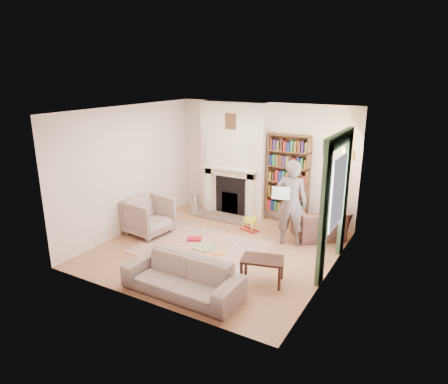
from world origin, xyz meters
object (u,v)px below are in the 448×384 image
Objects in this scene: bookcase at (288,175)px; sofa at (182,277)px; armchair_reading at (319,223)px; coffee_table at (262,270)px; man_reading at (291,203)px; armchair_left at (149,216)px; paraffin_heater at (195,204)px; rocking_horse at (250,223)px.

sofa is at bearing -94.29° from bookcase.
armchair_reading is at bearing -29.79° from bookcase.
man_reading is at bearing 80.26° from coffee_table.
armchair_left is 1.28× the size of coffee_table.
bookcase is 2.64× the size of coffee_table.
bookcase is 0.93× the size of sofa.
bookcase is at bearing -68.07° from armchair_reading.
armchair_reading reaches higher than coffee_table.
man_reading is (0.52, -1.16, -0.27)m from bookcase.
man_reading is 3.29× the size of paraffin_heater.
coffee_table is at bearing -42.02° from rocking_horse.
paraffin_heater is at bearing -25.76° from man_reading.
bookcase reaches higher than coffee_table.
armchair_left is (-3.36, -1.64, 0.06)m from armchair_reading.
bookcase is 3.36× the size of paraffin_heater.
man_reading is at bearing -10.66° from paraffin_heater.
armchair_reading is 3.18m from paraffin_heater.
bookcase is at bearing 86.02° from sofa.
bookcase is 1.02× the size of man_reading.
bookcase reaches higher than man_reading.
paraffin_heater is 1.73m from rocking_horse.
coffee_table is (-0.28, -2.35, -0.12)m from armchair_reading.
coffee_table is at bearing -97.13° from armchair_left.
coffee_table is (0.17, -1.75, -0.68)m from man_reading.
armchair_left is at bearing 151.69° from coffee_table.
coffee_table is at bearing 44.47° from sofa.
armchair_left is (-2.39, -2.20, -0.77)m from bookcase.
coffee_table is (0.69, -2.91, -0.95)m from bookcase.
bookcase is 3.14m from coffee_table.
bookcase is at bearing 78.58° from rocking_horse.
sofa is 4.46× the size of rocking_horse.
sofa is 3.75m from paraffin_heater.
armchair_left is 1.57m from paraffin_heater.
armchair_reading is 3.74m from armchair_left.
bookcase is 3.98m from sofa.
armchair_reading reaches higher than paraffin_heater.
bookcase is 4.14× the size of rocking_horse.
rocking_horse is at bearing -26.53° from man_reading.
man_reading reaches higher than armchair_reading.
man_reading reaches higher than rocking_horse.
rocking_horse is (-0.21, 2.92, -0.09)m from sofa.
paraffin_heater is (0.18, 1.55, -0.13)m from armchair_left.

